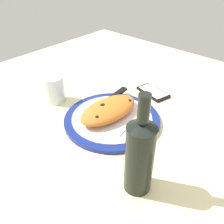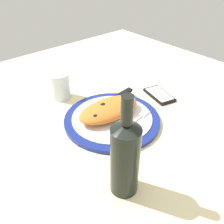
{
  "view_description": "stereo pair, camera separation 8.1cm",
  "coord_description": "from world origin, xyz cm",
  "px_view_note": "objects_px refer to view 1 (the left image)",
  "views": [
    {
      "loc": [
        -49.17,
        -44.18,
        50.36
      ],
      "look_at": [
        0.0,
        0.0,
        3.74
      ],
      "focal_mm": 38.84,
      "sensor_mm": 36.0,
      "label": 1
    },
    {
      "loc": [
        -43.41,
        -49.85,
        50.36
      ],
      "look_at": [
        0.0,
        0.0,
        3.74
      ],
      "focal_mm": 38.84,
      "sensor_mm": 36.0,
      "label": 2
    }
  ],
  "objects_px": {
    "knife": "(113,97)",
    "smartphone": "(152,92)",
    "wine_bottle": "(140,155)",
    "water_glass": "(55,91)",
    "calzone": "(108,110)",
    "plate": "(112,119)",
    "fork": "(136,119)"
  },
  "relations": [
    {
      "from": "knife",
      "to": "water_glass",
      "type": "xyz_separation_m",
      "value": [
        -0.14,
        0.17,
        0.02
      ]
    },
    {
      "from": "fork",
      "to": "wine_bottle",
      "type": "relative_size",
      "value": 0.67
    },
    {
      "from": "smartphone",
      "to": "wine_bottle",
      "type": "height_order",
      "value": "wine_bottle"
    },
    {
      "from": "calzone",
      "to": "water_glass",
      "type": "relative_size",
      "value": 2.3
    },
    {
      "from": "plate",
      "to": "fork",
      "type": "distance_m",
      "value": 0.08
    },
    {
      "from": "plate",
      "to": "water_glass",
      "type": "height_order",
      "value": "water_glass"
    },
    {
      "from": "fork",
      "to": "smartphone",
      "type": "distance_m",
      "value": 0.22
    },
    {
      "from": "fork",
      "to": "wine_bottle",
      "type": "distance_m",
      "value": 0.27
    },
    {
      "from": "plate",
      "to": "knife",
      "type": "distance_m",
      "value": 0.12
    },
    {
      "from": "knife",
      "to": "smartphone",
      "type": "bearing_deg",
      "value": -24.3
    },
    {
      "from": "plate",
      "to": "fork",
      "type": "xyz_separation_m",
      "value": [
        0.04,
        -0.07,
        0.01
      ]
    },
    {
      "from": "knife",
      "to": "smartphone",
      "type": "xyz_separation_m",
      "value": [
        0.16,
        -0.07,
        -0.02
      ]
    },
    {
      "from": "water_glass",
      "to": "calzone",
      "type": "bearing_deg",
      "value": -79.32
    },
    {
      "from": "knife",
      "to": "wine_bottle",
      "type": "distance_m",
      "value": 0.4
    },
    {
      "from": "plate",
      "to": "calzone",
      "type": "bearing_deg",
      "value": 105.55
    },
    {
      "from": "smartphone",
      "to": "wine_bottle",
      "type": "distance_m",
      "value": 0.48
    },
    {
      "from": "calzone",
      "to": "fork",
      "type": "relative_size",
      "value": 1.3
    },
    {
      "from": "plate",
      "to": "knife",
      "type": "xyz_separation_m",
      "value": [
        0.09,
        0.08,
        0.01
      ]
    },
    {
      "from": "wine_bottle",
      "to": "water_glass",
      "type": "bearing_deg",
      "value": 76.92
    },
    {
      "from": "plate",
      "to": "wine_bottle",
      "type": "distance_m",
      "value": 0.29
    },
    {
      "from": "calzone",
      "to": "smartphone",
      "type": "bearing_deg",
      "value": -2.57
    },
    {
      "from": "smartphone",
      "to": "wine_bottle",
      "type": "bearing_deg",
      "value": -150.54
    },
    {
      "from": "wine_bottle",
      "to": "plate",
      "type": "bearing_deg",
      "value": 55.05
    },
    {
      "from": "plate",
      "to": "knife",
      "type": "height_order",
      "value": "knife"
    },
    {
      "from": "smartphone",
      "to": "water_glass",
      "type": "distance_m",
      "value": 0.39
    },
    {
      "from": "knife",
      "to": "water_glass",
      "type": "bearing_deg",
      "value": 128.58
    },
    {
      "from": "plate",
      "to": "fork",
      "type": "height_order",
      "value": "fork"
    },
    {
      "from": "calzone",
      "to": "water_glass",
      "type": "distance_m",
      "value": 0.24
    },
    {
      "from": "fork",
      "to": "water_glass",
      "type": "xyz_separation_m",
      "value": [
        -0.09,
        0.32,
        0.02
      ]
    },
    {
      "from": "fork",
      "to": "smartphone",
      "type": "bearing_deg",
      "value": 19.16
    },
    {
      "from": "fork",
      "to": "knife",
      "type": "height_order",
      "value": "knife"
    },
    {
      "from": "calzone",
      "to": "water_glass",
      "type": "height_order",
      "value": "water_glass"
    }
  ]
}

